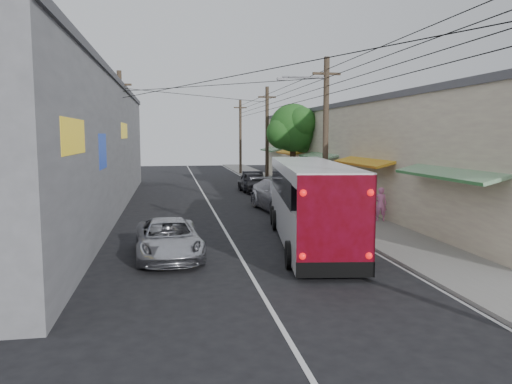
# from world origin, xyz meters

# --- Properties ---
(ground) EXTENTS (120.00, 120.00, 0.00)m
(ground) POSITION_xyz_m (0.00, 0.00, 0.00)
(ground) COLOR black
(ground) RESTS_ON ground
(sidewalk) EXTENTS (3.00, 80.00, 0.12)m
(sidewalk) POSITION_xyz_m (6.50, 20.00, 0.06)
(sidewalk) COLOR slate
(sidewalk) RESTS_ON ground
(building_right) EXTENTS (7.09, 40.00, 6.25)m
(building_right) POSITION_xyz_m (10.99, 22.00, 3.15)
(building_right) COLOR beige
(building_right) RESTS_ON ground
(building_left) EXTENTS (7.20, 36.00, 7.25)m
(building_left) POSITION_xyz_m (-8.50, 18.00, 3.65)
(building_left) COLOR gray
(building_left) RESTS_ON ground
(utility_poles) EXTENTS (11.80, 45.28, 8.00)m
(utility_poles) POSITION_xyz_m (3.13, 20.33, 4.13)
(utility_poles) COLOR #473828
(utility_poles) RESTS_ON ground
(street_tree) EXTENTS (4.40, 4.00, 6.60)m
(street_tree) POSITION_xyz_m (6.87, 26.02, 4.67)
(street_tree) COLOR #3F2B19
(street_tree) RESTS_ON ground
(coach_bus) EXTENTS (3.77, 11.20, 3.17)m
(coach_bus) POSITION_xyz_m (3.01, 8.14, 1.64)
(coach_bus) COLOR white
(coach_bus) RESTS_ON ground
(jeepney) EXTENTS (2.49, 4.88, 1.32)m
(jeepney) POSITION_xyz_m (-2.47, 6.60, 0.66)
(jeepney) COLOR #B9BAC1
(jeepney) RESTS_ON ground
(parked_suv) EXTENTS (3.15, 6.37, 1.78)m
(parked_suv) POSITION_xyz_m (3.80, 16.34, 0.89)
(parked_suv) COLOR #AAA9B1
(parked_suv) RESTS_ON ground
(parked_car_mid) EXTENTS (2.18, 4.60, 1.52)m
(parked_car_mid) POSITION_xyz_m (3.80, 25.89, 0.76)
(parked_car_mid) COLOR black
(parked_car_mid) RESTS_ON ground
(parked_car_far) EXTENTS (2.04, 4.60, 1.47)m
(parked_car_far) POSITION_xyz_m (3.89, 27.00, 0.73)
(parked_car_far) COLOR black
(parked_car_far) RESTS_ON ground
(pedestrian_near) EXTENTS (0.68, 0.54, 1.63)m
(pedestrian_near) POSITION_xyz_m (7.60, 11.74, 0.94)
(pedestrian_near) COLOR pink
(pedestrian_near) RESTS_ON sidewalk
(pedestrian_far) EXTENTS (0.96, 0.83, 1.71)m
(pedestrian_far) POSITION_xyz_m (6.88, 13.77, 0.97)
(pedestrian_far) COLOR #9CBFE3
(pedestrian_far) RESTS_ON sidewalk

